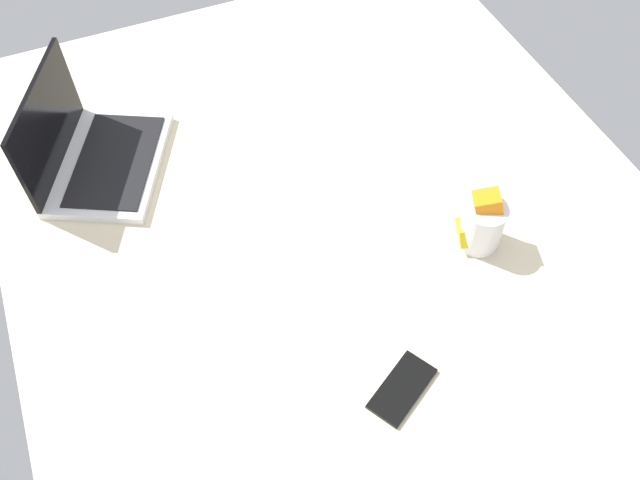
% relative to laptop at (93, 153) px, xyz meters
% --- Properties ---
extents(bed_mattress, '(1.80, 1.40, 0.18)m').
position_rel_laptop_xyz_m(bed_mattress, '(-0.41, -0.45, -0.13)').
color(bed_mattress, beige).
rests_on(bed_mattress, ground).
extents(laptop, '(0.40, 0.35, 0.23)m').
position_rel_laptop_xyz_m(laptop, '(0.00, 0.00, 0.00)').
color(laptop, silver).
rests_on(laptop, bed_mattress).
extents(snack_cup, '(0.09, 0.10, 0.14)m').
position_rel_laptop_xyz_m(snack_cup, '(-0.53, -0.70, 0.02)').
color(snack_cup, silver).
rests_on(snack_cup, bed_mattress).
extents(cell_phone, '(0.13, 0.16, 0.01)m').
position_rel_laptop_xyz_m(cell_phone, '(-0.77, -0.40, -0.04)').
color(cell_phone, black).
rests_on(cell_phone, bed_mattress).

